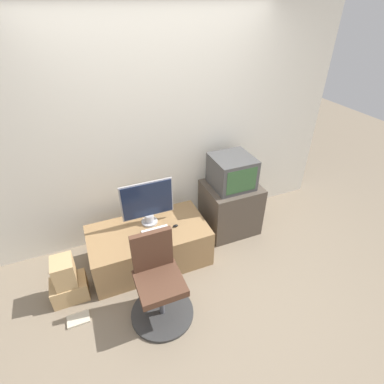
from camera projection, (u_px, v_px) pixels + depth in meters
name	position (u px, v px, depth m)	size (l,w,h in m)	color
ground_plane	(207.00, 302.00, 2.94)	(12.00, 12.00, 0.00)	#7F705B
wall_back	(158.00, 130.00, 3.24)	(4.40, 0.05, 2.60)	silver
desk	(149.00, 245.00, 3.28)	(1.26, 0.67, 0.45)	#937047
side_stand	(230.00, 207.00, 3.71)	(0.63, 0.56, 0.64)	#4C4238
main_monitor	(148.00, 203.00, 3.12)	(0.56, 0.18, 0.51)	#B2B2B7
keyboard	(156.00, 232.00, 3.12)	(0.29, 0.14, 0.01)	white
mouse	(175.00, 226.00, 3.20)	(0.06, 0.03, 0.03)	black
crt_tv	(232.00, 172.00, 3.44)	(0.45, 0.45, 0.37)	#474747
office_chair	(159.00, 287.00, 2.68)	(0.59, 0.59, 0.87)	#333333
cardboard_box_lower	(70.00, 289.00, 2.94)	(0.34, 0.25, 0.21)	tan
cardboard_box_upper	(64.00, 272.00, 2.81)	(0.20, 0.23, 0.28)	tan
book	(78.00, 319.00, 2.77)	(0.20, 0.13, 0.02)	beige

